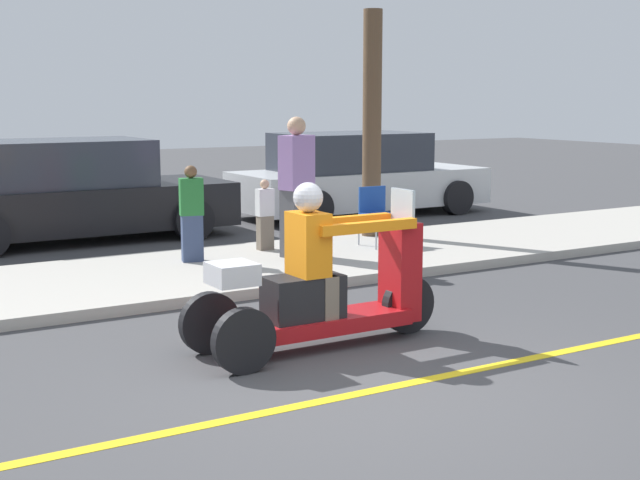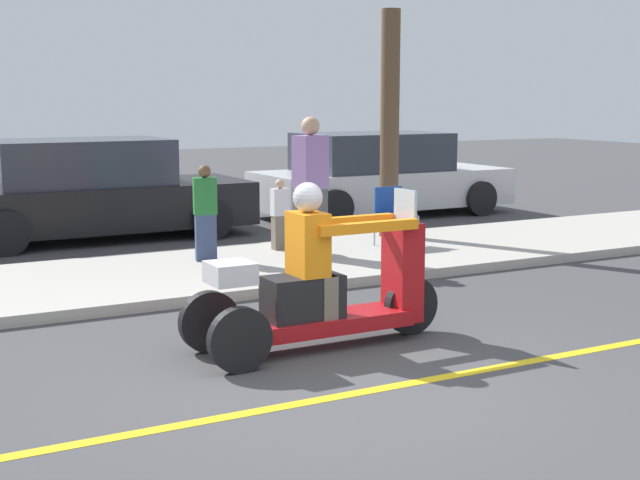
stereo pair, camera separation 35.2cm
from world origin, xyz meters
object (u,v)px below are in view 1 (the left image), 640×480
at_px(parked_car_lot_right, 357,176).
at_px(tree_trunk, 372,124).
at_px(parked_car_lot_left, 71,193).
at_px(motorcycle_trike, 322,289).
at_px(spectator_by_tree, 297,190).
at_px(folding_chair_curbside, 377,209).
at_px(spectator_far_back, 192,215).
at_px(spectator_end_of_line, 265,216).

distance_m(parked_car_lot_right, tree_trunk, 3.42).
bearing_deg(tree_trunk, parked_car_lot_left, 145.54).
bearing_deg(motorcycle_trike, spectator_by_tree, 63.58).
xyz_separation_m(parked_car_lot_left, tree_trunk, (3.78, -2.60, 1.06)).
bearing_deg(spectator_by_tree, parked_car_lot_left, 118.59).
relative_size(motorcycle_trike, spectator_by_tree, 1.33).
height_order(folding_chair_curbside, parked_car_lot_right, parked_car_lot_right).
bearing_deg(spectator_by_tree, spectator_far_back, 163.71).
height_order(spectator_end_of_line, folding_chair_curbside, spectator_end_of_line).
bearing_deg(folding_chair_curbside, parked_car_lot_right, 60.43).
xyz_separation_m(spectator_far_back, folding_chair_curbside, (2.72, -0.18, -0.08)).
xyz_separation_m(folding_chair_curbside, parked_car_lot_right, (2.04, 3.59, 0.10)).
bearing_deg(spectator_end_of_line, tree_trunk, 8.85).
xyz_separation_m(spectator_end_of_line, folding_chair_curbside, (1.53, -0.46, 0.04)).
relative_size(spectator_far_back, parked_car_lot_left, 0.26).
bearing_deg(motorcycle_trike, folding_chair_curbside, 49.53).
bearing_deg(folding_chair_curbside, tree_trunk, 60.67).
xyz_separation_m(motorcycle_trike, spectator_end_of_line, (1.60, 4.13, 0.06)).
bearing_deg(tree_trunk, motorcycle_trike, -128.76).
bearing_deg(parked_car_lot_left, spectator_by_tree, -61.41).
distance_m(motorcycle_trike, spectator_by_tree, 3.90).
xyz_separation_m(spectator_by_tree, parked_car_lot_left, (-1.94, 3.57, -0.27)).
relative_size(parked_car_lot_right, tree_trunk, 1.43).
relative_size(folding_chair_curbside, parked_car_lot_right, 0.17).
relative_size(spectator_far_back, tree_trunk, 0.37).
height_order(spectator_by_tree, parked_car_lot_left, spectator_by_tree).
distance_m(spectator_by_tree, parked_car_lot_left, 4.07).
height_order(spectator_far_back, parked_car_lot_left, parked_car_lot_left).
distance_m(motorcycle_trike, spectator_end_of_line, 4.43).
bearing_deg(motorcycle_trike, spectator_far_back, 83.92).
xyz_separation_m(spectator_far_back, parked_car_lot_left, (-0.63, 3.19, 0.02)).
xyz_separation_m(motorcycle_trike, tree_trunk, (3.56, 4.44, 1.26)).
bearing_deg(folding_chair_curbside, spectator_by_tree, -171.74).
height_order(folding_chair_curbside, tree_trunk, tree_trunk).
bearing_deg(spectator_far_back, parked_car_lot_right, 35.66).
height_order(spectator_far_back, spectator_by_tree, spectator_by_tree).
bearing_deg(spectator_end_of_line, spectator_by_tree, -79.73).
bearing_deg(motorcycle_trike, spectator_end_of_line, 68.82).
xyz_separation_m(parked_car_lot_right, tree_trunk, (-1.61, -2.83, 1.06)).
xyz_separation_m(spectator_by_tree, parked_car_lot_right, (3.45, 3.80, -0.28)).
relative_size(spectator_end_of_line, spectator_by_tree, 0.53).
distance_m(folding_chair_curbside, tree_trunk, 1.46).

